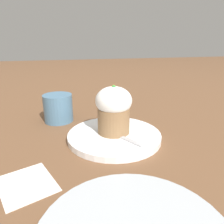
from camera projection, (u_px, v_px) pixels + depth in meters
name	position (u px, v px, depth m)	size (l,w,h in m)	color
ground_plane	(114.00, 139.00, 0.55)	(4.00, 4.00, 0.00)	brown
dessert_plate	(114.00, 136.00, 0.54)	(0.23, 0.23, 0.01)	white
carrot_cake	(112.00, 109.00, 0.53)	(0.09, 0.09, 0.12)	olive
spoon	(115.00, 134.00, 0.53)	(0.12, 0.08, 0.01)	#B7B7BC
coffee_cup	(58.00, 108.00, 0.65)	(0.12, 0.09, 0.08)	teal
paper_napkin	(27.00, 184.00, 0.38)	(0.13, 0.12, 0.00)	white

